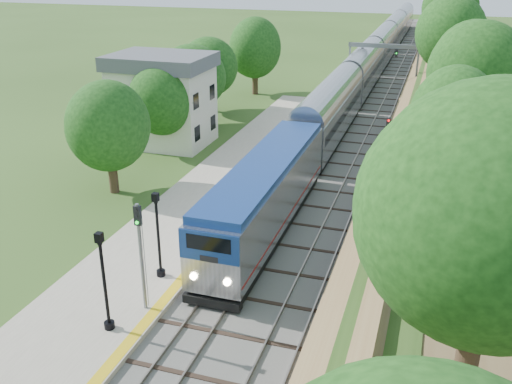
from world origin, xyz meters
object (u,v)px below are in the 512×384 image
(lamppost_mid, at_px, (105,287))
(signal_platform, at_px, (140,246))
(train, at_px, (372,61))
(lamppost_far, at_px, (159,240))
(station_building, at_px, (163,99))
(signal_farside, at_px, (386,147))
(signal_gantry, at_px, (383,56))

(lamppost_mid, bearing_deg, signal_platform, 68.24)
(train, distance_m, lamppost_mid, 62.80)
(lamppost_mid, relative_size, lamppost_far, 1.02)
(signal_platform, bearing_deg, lamppost_far, 102.34)
(station_building, height_order, signal_farside, station_building)
(train, distance_m, signal_farside, 42.61)
(signal_farside, bearing_deg, lamppost_far, -121.74)
(train, distance_m, signal_platform, 60.83)
(signal_gantry, bearing_deg, train, 102.45)
(station_building, xyz_separation_m, signal_gantry, (16.47, 24.99, 0.73))
(station_building, relative_size, lamppost_mid, 1.79)
(lamppost_far, xyz_separation_m, signal_farside, (9.73, 15.73, 1.06))
(signal_gantry, distance_m, lamppost_far, 47.12)
(signal_platform, bearing_deg, station_building, 114.31)
(lamppost_far, bearing_deg, lamppost_mid, -91.75)
(station_building, bearing_deg, signal_farside, -16.43)
(train, bearing_deg, lamppost_mid, -93.36)
(lamppost_mid, distance_m, lamppost_far, 4.83)
(station_building, bearing_deg, signal_gantry, 56.62)
(signal_gantry, distance_m, train, 11.74)
(signal_gantry, relative_size, lamppost_far, 1.79)
(signal_gantry, distance_m, lamppost_mid, 51.92)
(signal_gantry, bearing_deg, signal_platform, -96.19)
(signal_farside, bearing_deg, signal_platform, -116.06)
(station_building, xyz_separation_m, train, (14.00, 36.18, -1.81))
(signal_gantry, bearing_deg, station_building, -123.38)
(train, bearing_deg, signal_farside, -81.63)
(lamppost_far, bearing_deg, signal_farside, 58.26)
(lamppost_far, bearing_deg, signal_gantry, 82.67)
(train, relative_size, signal_platform, 22.43)
(train, relative_size, lamppost_mid, 25.27)
(lamppost_mid, height_order, lamppost_far, lamppost_mid)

